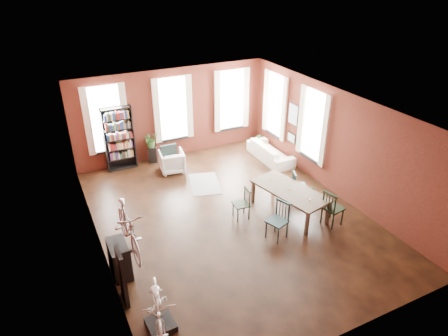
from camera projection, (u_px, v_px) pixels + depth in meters
room at (228, 138)px, 10.83m from camera, size 9.00×9.04×3.22m
dining_table at (289, 201)px, 11.26m from camera, size 1.47×2.39×0.76m
dining_chair_a at (277, 221)px, 10.17m from camera, size 0.61×0.61×1.02m
dining_chair_b at (241, 204)px, 10.99m from camera, size 0.45×0.45×0.90m
dining_chair_c at (333, 208)px, 10.70m from camera, size 0.56×0.56×1.04m
dining_chair_d at (299, 186)px, 11.91m from camera, size 0.53×0.53×0.87m
bookshelf at (119, 139)px, 13.37m from camera, size 1.00×0.32×2.20m
white_armchair at (172, 160)px, 13.48m from camera, size 0.88×0.84×0.81m
cream_sofa at (271, 149)px, 14.27m from camera, size 0.61×2.08×0.81m
striped_rug at (205, 184)px, 12.88m from camera, size 1.26×1.63×0.01m
bike_trainer at (161, 325)px, 7.82m from camera, size 0.55×0.55×0.15m
bike_wall_rack at (122, 277)px, 8.18m from camera, size 0.16×0.60×1.30m
console_table at (119, 259)px, 9.06m from camera, size 0.40×0.80×0.80m
plant_stand at (153, 154)px, 14.17m from camera, size 0.37×0.37×0.58m
plant_by_sofa at (256, 146)px, 15.17m from camera, size 0.58×0.72×0.28m
plant_small at (312, 196)px, 12.10m from camera, size 0.37×0.43×0.14m
bicycle_floor at (157, 290)px, 7.39m from camera, size 0.77×0.99×1.69m
bicycle_hung at (126, 214)px, 7.59m from camera, size 0.47×1.00×1.66m
plant_on_stand at (151, 141)px, 13.93m from camera, size 0.60×0.64×0.43m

